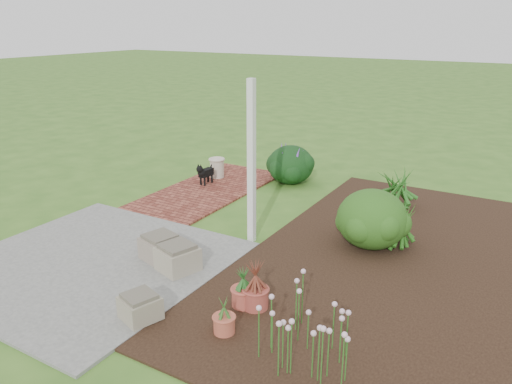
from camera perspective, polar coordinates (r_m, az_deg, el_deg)
The scene contains 18 objects.
ground at distance 7.92m, azimuth -2.73°, elevation -5.37°, with size 80.00×80.00×0.00m, color #37641F.
concrete_patio at distance 7.49m, azimuth -18.39°, elevation -7.71°, with size 3.50×3.50×0.04m, color #5F5F5D.
brick_path at distance 10.15m, azimuth -5.36°, elevation 0.28°, with size 1.60×3.50×0.04m, color maroon.
garden_bed at distance 7.43m, azimuth 16.02°, elevation -7.74°, with size 4.00×7.00×0.03m, color black.
veranda_post at distance 7.42m, azimuth -0.52°, elevation 3.24°, with size 0.10×0.10×2.50m, color white.
stone_trough_near at distance 5.97m, azimuth -13.09°, elevation -12.76°, with size 0.39×0.39×0.26m, color gray.
stone_trough_mid at distance 6.91m, azimuth -8.93°, elevation -7.55°, with size 0.48×0.48×0.32m, color gray.
stone_trough_far at distance 7.27m, azimuth -10.85°, elevation -6.31°, with size 0.47×0.47×0.31m, color #736558.
black_dog at distance 10.36m, azimuth -5.87°, elevation 2.25°, with size 0.16×0.50×0.43m.
cream_ceramic_urn at distance 10.84m, azimuth -4.48°, elevation 2.76°, with size 0.31×0.31×0.41m, color beige.
evergreen_shrub at distance 7.66m, azimuth 13.14°, elevation -2.85°, with size 1.06×1.06×0.90m, color #10370F.
agapanthus_clump_back at distance 7.75m, azimuth 16.05°, elevation -3.28°, with size 0.87×0.87×0.79m, color #0B3A0A, non-canonical shape.
agapanthus_clump_front at distance 9.34m, azimuth 15.78°, elevation 0.84°, with size 0.98×0.98×0.87m, color #1A360F, non-canonical shape.
pink_flower_patch at distance 5.20m, azimuth 6.48°, elevation -15.08°, with size 1.03×1.03×0.66m, color #113D0F, non-canonical shape.
terracotta_pot_bronze at distance 6.03m, azimuth -0.06°, elevation -12.01°, with size 0.31×0.31×0.25m, color #993E33.
terracotta_pot_small_left at distance 6.07m, azimuth -1.46°, elevation -11.90°, with size 0.28×0.28×0.23m, color #AC493A.
terracotta_pot_small_right at distance 5.63m, azimuth -3.65°, elevation -14.84°, with size 0.24×0.24×0.20m, color #B0523B.
purple_flowering_bush at distance 10.54m, azimuth 3.98°, elevation 3.25°, with size 0.97×0.97×0.82m, color black.
Camera 1 is at (3.99, -6.01, 3.26)m, focal length 35.00 mm.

